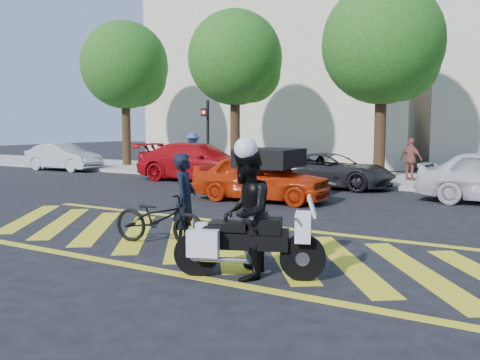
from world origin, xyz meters
The scene contains 18 objects.
ground centered at (0.00, 0.00, 0.00)m, with size 90.00×90.00×0.00m, color black.
sidewalk centered at (0.00, 12.00, 0.07)m, with size 60.00×5.00×0.15m, color #9E998E.
crosswalk centered at (-0.04, 0.00, 0.00)m, with size 12.33×4.00×0.01m.
building_left centered at (-8.00, 21.00, 5.00)m, with size 16.00×8.00×10.00m, color beige.
tree_far_left centered at (-12.87, 12.06, 5.05)m, with size 4.40×4.40×7.41m.
tree_left centered at (-6.37, 12.06, 4.99)m, with size 4.20×4.20×7.26m.
tree_center centered at (0.13, 12.06, 5.10)m, with size 4.60×4.60×7.56m.
signal_pole centered at (-6.50, 9.74, 1.92)m, with size 0.28×0.43×3.20m.
officer_bike centered at (-0.26, -0.31, 0.83)m, with size 0.61×0.40×1.67m, color black.
bicycle centered at (-0.66, -0.56, 0.49)m, with size 0.65×1.85×0.97m, color black.
police_motorcycle centered at (1.72, -1.54, 0.52)m, with size 2.08×1.12×0.96m.
officer_moto centered at (1.70, -1.53, 0.93)m, with size 0.90×0.70×1.86m, color black.
red_convertible centered at (-1.58, 5.16, 0.68)m, with size 1.61×4.01×1.37m, color #BC2808.
parked_far_left centered at (-14.50, 9.20, 0.65)m, with size 1.37×3.93×1.29m, color #A0A3A7.
parked_left centered at (-6.20, 8.74, 0.75)m, with size 2.09×5.14×1.49m, color #AA0A10.
parked_mid_left centered at (-0.90, 9.20, 0.60)m, with size 2.00×4.33×1.20m, color black.
pedestrian_left centered at (-7.89, 10.67, 1.00)m, with size 1.10×0.63×1.70m, color #375298.
pedestrian_right centered at (1.29, 11.59, 0.93)m, with size 0.91×0.38×1.56m, color #9C5447.
Camera 1 is at (5.19, -7.70, 2.17)m, focal length 38.00 mm.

